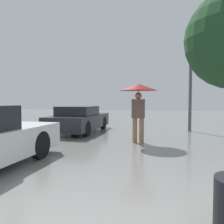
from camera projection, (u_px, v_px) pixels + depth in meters
name	position (u px, v px, depth m)	size (l,w,h in m)	color
pedestrian	(138.00, 94.00, 7.18)	(1.24, 1.24, 1.95)	#9E7051
parked_car_farthest	(79.00, 120.00, 9.83)	(1.71, 3.84, 1.15)	black
street_lamp	(190.00, 81.00, 9.90)	(0.29, 0.29, 3.86)	#515456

